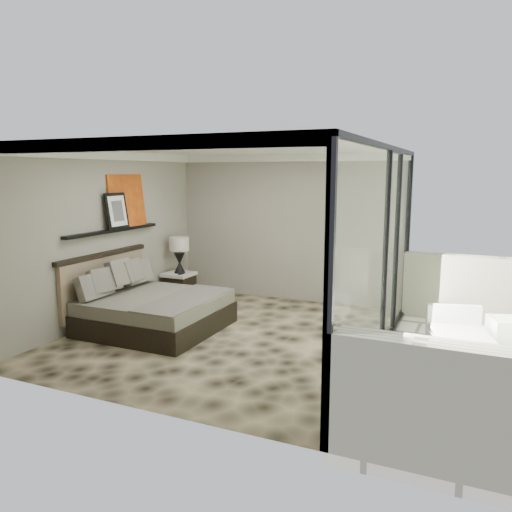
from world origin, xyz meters
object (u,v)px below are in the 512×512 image
at_px(ottoman, 507,334).
at_px(table_lamp, 179,250).
at_px(bed, 150,308).
at_px(lounger, 464,347).
at_px(nightstand, 179,285).

bearing_deg(ottoman, table_lamp, 174.38).
height_order(bed, ottoman, bed).
distance_m(ottoman, lounger, 0.88).
xyz_separation_m(ottoman, lounger, (-0.54, -0.70, -0.04)).
bearing_deg(nightstand, table_lamp, 36.49).
distance_m(table_lamp, lounger, 5.41).
relative_size(bed, table_lamp, 2.88).
xyz_separation_m(bed, lounger, (4.61, 0.55, -0.15)).
height_order(bed, table_lamp, table_lamp).
relative_size(nightstand, lounger, 0.33).
height_order(nightstand, table_lamp, table_lamp).
xyz_separation_m(nightstand, lounger, (5.22, -1.26, -0.09)).
bearing_deg(table_lamp, lounger, -13.65).
bearing_deg(ottoman, lounger, -127.48).
bearing_deg(bed, table_lamp, 108.29).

